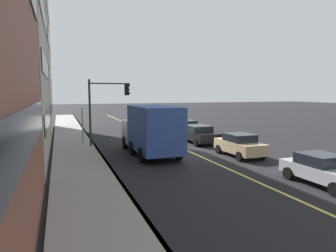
{
  "coord_description": "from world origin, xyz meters",
  "views": [
    {
      "loc": [
        -18.84,
        8.67,
        4.18
      ],
      "look_at": [
        -1.06,
        2.25,
        2.1
      ],
      "focal_mm": 32.43,
      "sensor_mm": 36.0,
      "label": 1
    }
  ],
  "objects": [
    {
      "name": "traffic_light_mast",
      "position": [
        4.58,
        5.25,
        3.53
      ],
      "size": [
        0.28,
        3.18,
        5.18
      ],
      "color": "#1E3823",
      "rests_on": "ground"
    },
    {
      "name": "pedestrian_with_backpack",
      "position": [
        0.68,
        0.64,
        0.98
      ],
      "size": [
        0.44,
        0.43,
        1.68
      ],
      "color": "#262D4C",
      "rests_on": "ground"
    },
    {
      "name": "car_silver",
      "position": [
        -8.6,
        -2.53,
        0.71
      ],
      "size": [
        4.01,
        1.91,
        1.39
      ],
      "color": "#A8AAB2",
      "rests_on": "ground"
    },
    {
      "name": "car_tan",
      "position": [
        -1.88,
        -2.48,
        0.77
      ],
      "size": [
        3.89,
        1.9,
        1.49
      ],
      "color": "tan",
      "rests_on": "ground"
    },
    {
      "name": "sidewalk_slab",
      "position": [
        0.0,
        7.62,
        0.07
      ],
      "size": [
        80.0,
        3.1,
        0.15
      ],
      "primitive_type": "cube",
      "color": "gray",
      "rests_on": "ground"
    },
    {
      "name": "ground",
      "position": [
        0.0,
        0.0,
        0.0
      ],
      "size": [
        200.0,
        200.0,
        0.0
      ],
      "primitive_type": "plane",
      "color": "black"
    },
    {
      "name": "street_sign_post",
      "position": [
        5.6,
        6.97,
        1.79
      ],
      "size": [
        0.6,
        0.08,
        3.06
      ],
      "color": "slate",
      "rests_on": "ground"
    },
    {
      "name": "lane_stripe_center",
      "position": [
        0.0,
        0.0,
        0.01
      ],
      "size": [
        80.0,
        0.16,
        0.01
      ],
      "primitive_type": "cube",
      "color": "#D8CC4C",
      "rests_on": "ground"
    },
    {
      "name": "car_black",
      "position": [
        3.91,
        -2.25,
        0.77
      ],
      "size": [
        4.56,
        2.07,
        1.47
      ],
      "color": "black",
      "rests_on": "ground"
    },
    {
      "name": "truck_blue",
      "position": [
        0.5,
        2.87,
        1.73
      ],
      "size": [
        7.09,
        2.68,
        3.32
      ],
      "color": "silver",
      "rests_on": "ground"
    },
    {
      "name": "curb_edge",
      "position": [
        0.0,
        6.15,
        0.07
      ],
      "size": [
        80.0,
        0.16,
        0.15
      ],
      "primitive_type": "cube",
      "color": "slate",
      "rests_on": "ground"
    },
    {
      "name": "car_green",
      "position": [
        9.24,
        -3.32,
        0.74
      ],
      "size": [
        4.58,
        2.09,
        1.42
      ],
      "color": "#1E6038",
      "rests_on": "ground"
    }
  ]
}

